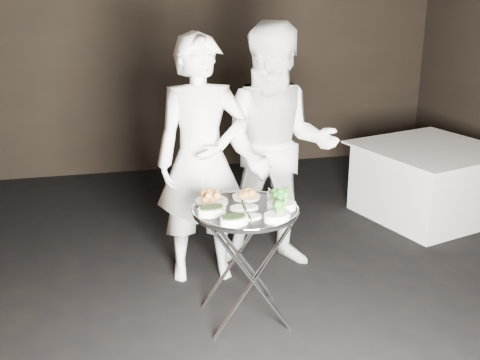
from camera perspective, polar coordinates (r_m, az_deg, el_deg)
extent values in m
cube|color=black|center=(4.35, 3.26, -12.45)|extent=(6.00, 7.00, 0.05)
cube|color=black|center=(7.21, -4.74, 12.81)|extent=(6.00, 0.05, 3.00)
cylinder|color=silver|center=(3.87, 1.25, -9.58)|extent=(0.54, 0.02, 0.79)
cylinder|color=silver|center=(3.87, 1.25, -9.58)|extent=(0.54, 0.02, 0.79)
cylinder|color=silver|center=(4.23, -0.18, -7.02)|extent=(0.54, 0.02, 0.79)
cylinder|color=silver|center=(4.23, -0.18, -7.02)|extent=(0.54, 0.02, 0.79)
cylinder|color=silver|center=(3.85, -2.77, -3.72)|extent=(0.02, 0.45, 0.02)
cylinder|color=silver|center=(3.95, 3.71, -3.14)|extent=(0.02, 0.45, 0.02)
cylinder|color=black|center=(3.88, 0.52, -2.96)|extent=(0.68, 0.68, 0.03)
torus|color=silver|center=(3.88, 0.52, -2.76)|extent=(0.70, 0.70, 0.02)
cylinder|color=beige|center=(3.98, -2.70, -2.06)|extent=(0.22, 0.22, 0.02)
cylinder|color=beige|center=(4.07, 0.60, -1.61)|extent=(0.19, 0.19, 0.02)
cylinder|color=silver|center=(4.04, 3.47, -1.53)|extent=(0.13, 0.13, 0.05)
cylinder|color=silver|center=(3.97, -2.56, -1.53)|extent=(0.10, 0.16, 0.01)
cylinder|color=silver|center=(4.06, 0.49, -1.03)|extent=(0.09, 0.16, 0.01)
cylinder|color=silver|center=(4.04, 3.24, -1.20)|extent=(0.03, 0.18, 0.01)
cylinder|color=silver|center=(3.77, -2.54, -2.64)|extent=(0.14, 0.13, 0.01)
cylinder|color=silver|center=(3.87, 3.86, -2.09)|extent=(0.13, 0.14, 0.01)
cylinder|color=silver|center=(3.87, 0.48, -2.05)|extent=(0.05, 0.18, 0.01)
imported|color=white|center=(4.46, -3.66, 1.85)|extent=(0.71, 0.49, 1.87)
imported|color=white|center=(4.65, 3.57, 2.95)|extent=(1.09, 0.94, 1.93)
cube|color=silver|center=(6.09, 17.46, -0.25)|extent=(1.09, 1.09, 0.68)
cube|color=silver|center=(5.99, 17.78, 2.90)|extent=(1.22, 1.22, 0.02)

